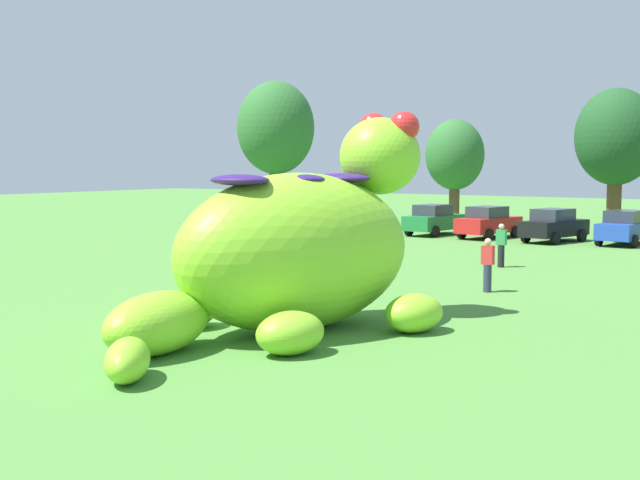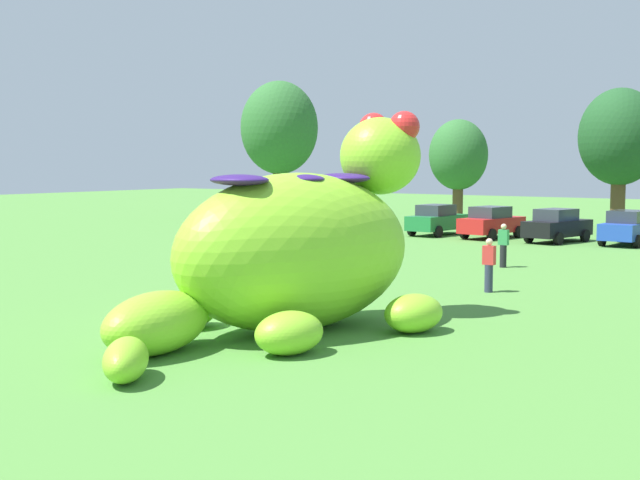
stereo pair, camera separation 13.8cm
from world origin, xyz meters
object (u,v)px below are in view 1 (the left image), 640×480
at_px(car_green, 434,220).
at_px(spectator_mid_field, 488,265).
at_px(spectator_near_inflatable, 501,246).
at_px(car_blue, 625,228).
at_px(giant_inflatable_creature, 297,249).
at_px(car_black, 554,225).
at_px(car_red, 488,222).

distance_m(car_green, spectator_mid_field, 21.13).
xyz_separation_m(spectator_near_inflatable, spectator_mid_field, (2.14, -6.27, 0.00)).
xyz_separation_m(car_blue, spectator_near_inflatable, (-1.53, -12.00, -0.01)).
height_order(car_green, car_blue, same).
bearing_deg(spectator_mid_field, spectator_near_inflatable, 108.88).
distance_m(car_green, car_blue, 10.41).
bearing_deg(giant_inflatable_creature, car_green, 110.09).
bearing_deg(spectator_near_inflatable, car_blue, 82.76).
bearing_deg(car_green, car_black, -2.79).
height_order(car_red, car_blue, same).
bearing_deg(giant_inflatable_creature, car_blue, 88.38).
height_order(car_green, spectator_near_inflatable, car_green).
height_order(giant_inflatable_creature, car_black, giant_inflatable_creature).
height_order(car_red, spectator_mid_field, car_red).
relative_size(car_green, car_black, 0.97).
distance_m(giant_inflatable_creature, spectator_near_inflatable, 14.70).
distance_m(car_black, spectator_mid_field, 18.13).
bearing_deg(car_black, car_red, 176.74).
height_order(car_green, spectator_mid_field, car_green).
distance_m(giant_inflatable_creature, car_blue, 26.67).
xyz_separation_m(giant_inflatable_creature, spectator_mid_field, (1.37, 8.36, -1.14)).
relative_size(car_blue, spectator_mid_field, 2.45).
relative_size(car_red, car_blue, 1.03).
height_order(car_red, car_black, same).
distance_m(car_blue, spectator_near_inflatable, 12.09).
bearing_deg(car_red, spectator_mid_field, -66.71).
bearing_deg(spectator_near_inflatable, car_red, 115.55).
relative_size(giant_inflatable_creature, car_red, 2.52).
relative_size(car_black, spectator_near_inflatable, 2.55).
bearing_deg(spectator_mid_field, car_green, 121.46).
bearing_deg(spectator_near_inflatable, spectator_mid_field, -71.12).
xyz_separation_m(giant_inflatable_creature, car_red, (-6.33, 26.26, -1.13)).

